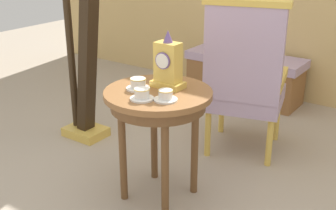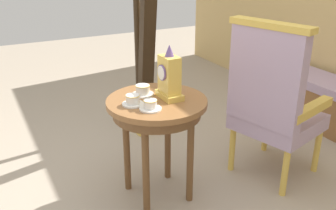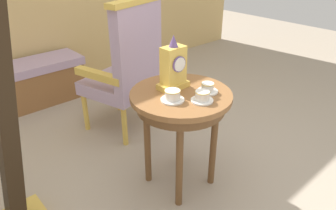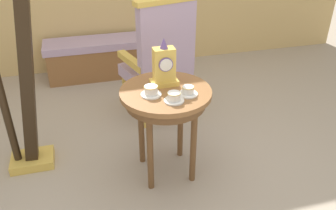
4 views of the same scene
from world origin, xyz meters
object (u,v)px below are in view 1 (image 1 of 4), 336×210
at_px(teacup_left, 138,84).
at_px(window_bench, 244,77).
at_px(teacup_center, 166,96).
at_px(mantel_clock, 168,65).
at_px(teacup_right, 142,94).
at_px(side_table, 159,105).
at_px(harp, 83,49).
at_px(armchair, 245,77).

distance_m(teacup_left, window_bench, 1.99).
distance_m(teacup_center, mantel_clock, 0.24).
bearing_deg(window_bench, teacup_right, -80.12).
xyz_separation_m(side_table, mantel_clock, (0.01, 0.08, 0.22)).
distance_m(mantel_clock, harp, 1.01).
relative_size(armchair, harp, 0.64).
height_order(teacup_left, teacup_right, teacup_left).
xyz_separation_m(side_table, teacup_right, (0.01, -0.16, 0.12)).
xyz_separation_m(teacup_right, harp, (-0.97, 0.51, 0.00)).
xyz_separation_m(teacup_center, window_bench, (-0.47, 1.97, -0.49)).
relative_size(teacup_center, mantel_clock, 0.38).
bearing_deg(window_bench, side_table, -79.52).
height_order(side_table, teacup_left, teacup_left).
height_order(side_table, armchair, armchair).
bearing_deg(mantel_clock, window_bench, 101.16).
relative_size(side_table, teacup_right, 5.30).
bearing_deg(teacup_left, teacup_right, -44.15).
relative_size(teacup_left, mantel_clock, 0.41).
bearing_deg(armchair, teacup_center, -92.31).
height_order(armchair, harp, harp).
relative_size(teacup_center, harp, 0.07).
bearing_deg(window_bench, teacup_left, -83.09).
bearing_deg(harp, mantel_clock, -15.39).
bearing_deg(teacup_center, mantel_clock, 122.05).
xyz_separation_m(side_table, window_bench, (-0.35, 1.87, -0.38)).
bearing_deg(teacup_right, teacup_left, 135.85).
bearing_deg(teacup_left, teacup_center, -13.61).
bearing_deg(side_table, window_bench, 100.48).
xyz_separation_m(teacup_left, armchair, (0.27, 0.84, -0.13)).
relative_size(mantel_clock, armchair, 0.29).
relative_size(side_table, teacup_center, 5.34).
relative_size(teacup_right, teacup_center, 1.01).
distance_m(side_table, teacup_left, 0.17).
bearing_deg(window_bench, armchair, -64.86).
xyz_separation_m(mantel_clock, armchair, (0.15, 0.72, -0.23)).
height_order(side_table, mantel_clock, mantel_clock).
bearing_deg(teacup_left, window_bench, 96.91).
distance_m(side_table, window_bench, 1.93).
height_order(mantel_clock, window_bench, mantel_clock).
distance_m(teacup_center, armchair, 0.91).
distance_m(teacup_center, harp, 1.17).
distance_m(teacup_right, armchair, 0.98).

